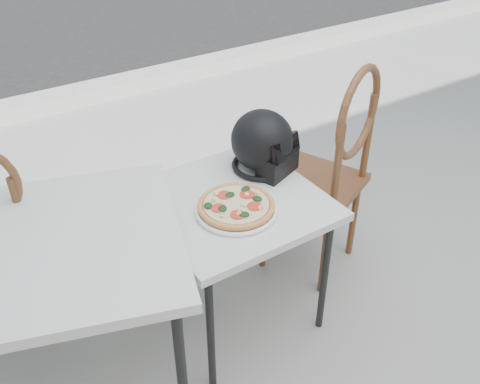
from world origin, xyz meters
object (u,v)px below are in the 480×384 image
helmet (264,144)px  cafe_table_side (62,257)px  plate (236,210)px  cafe_chair_main (330,164)px  cafe_table_main (233,211)px  pizza (236,205)px

helmet → cafe_table_side: 0.97m
plate → cafe_chair_main: 0.62m
cafe_table_main → cafe_table_side: (-0.71, -0.03, 0.10)m
plate → cafe_table_side: cafe_table_side is taller
plate → cafe_table_side: 0.68m
pizza → cafe_table_main: bearing=67.2°
pizza → cafe_table_side: 0.68m
cafe_table_main → plate: (-0.04, -0.09, 0.07)m
helmet → cafe_chair_main: cafe_chair_main is taller
cafe_table_main → cafe_table_side: 0.72m
pizza → helmet: size_ratio=1.03×
helmet → cafe_table_side: (-0.96, -0.15, -0.08)m
cafe_table_main → helmet: helmet is taller
cafe_table_main → plate: plate is taller
pizza → helmet: bearing=37.4°
pizza → cafe_table_side: bearing=174.9°
plate → helmet: (0.28, 0.22, 0.11)m
helmet → cafe_table_side: size_ratio=0.35×
plate → cafe_chair_main: size_ratio=0.37×
cafe_table_side → pizza: bearing=-5.1°
plate → pizza: pizza is taller
cafe_chair_main → cafe_table_side: 1.29m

